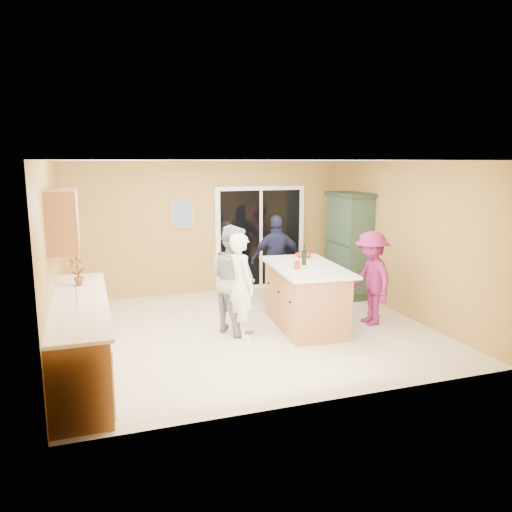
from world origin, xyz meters
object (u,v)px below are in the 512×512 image
object	(u,v)px
green_hutch	(349,246)
woman_grey	(233,279)
woman_magenta	(371,278)
woman_navy	(277,260)
kitchen_island	(305,298)
woman_white	(241,285)

from	to	relation	value
green_hutch	woman_grey	world-z (taller)	green_hutch
woman_grey	woman_magenta	distance (m)	2.22
woman_magenta	woman_navy	bearing A→B (deg)	-147.39
kitchen_island	woman_grey	distance (m)	1.21
woman_white	green_hutch	bearing A→B (deg)	-72.62
woman_magenta	green_hutch	bearing A→B (deg)	164.17
kitchen_island	woman_magenta	world-z (taller)	woman_magenta
green_hutch	woman_magenta	size ratio (longest dim) A/B	1.33
woman_grey	woman_navy	bearing A→B (deg)	-66.62
green_hutch	woman_grey	bearing A→B (deg)	-153.69
kitchen_island	woman_navy	xyz separation A→B (m)	(0.07, 1.43, 0.35)
woman_navy	woman_magenta	xyz separation A→B (m)	(0.98, -1.63, -0.06)
woman_white	woman_navy	size ratio (longest dim) A/B	0.96
green_hutch	woman_navy	world-z (taller)	green_hutch
woman_grey	kitchen_island	bearing A→B (deg)	-120.72
green_hutch	woman_grey	xyz separation A→B (m)	(-2.73, -1.35, -0.15)
kitchen_island	woman_navy	size ratio (longest dim) A/B	1.21
kitchen_island	woman_magenta	size ratio (longest dim) A/B	1.30
kitchen_island	woman_white	xyz separation A→B (m)	(-1.10, -0.10, 0.32)
woman_grey	woman_magenta	bearing A→B (deg)	-122.28
woman_white	woman_grey	world-z (taller)	woman_grey
woman_white	woman_grey	distance (m)	0.26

